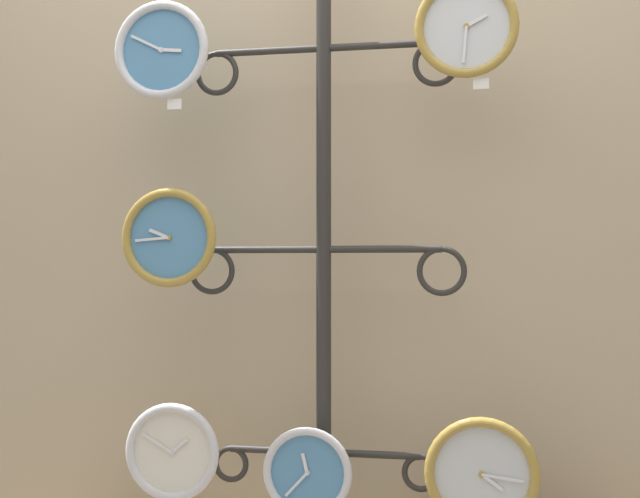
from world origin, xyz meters
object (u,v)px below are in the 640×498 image
(clock_bottom_right, at_px, (482,474))
(display_stand, at_px, (324,402))
(clock_middle_left, at_px, (169,238))
(clock_bottom_center, at_px, (308,472))
(clock_bottom_left, at_px, (173,452))
(clock_top_right, at_px, (467,27))
(clock_top_left, at_px, (162,50))

(clock_bottom_right, bearing_deg, display_stand, 165.43)
(clock_middle_left, bearing_deg, clock_bottom_center, 1.36)
(clock_bottom_left, bearing_deg, clock_bottom_right, -0.23)
(clock_top_right, relative_size, clock_bottom_right, 0.92)
(clock_middle_left, relative_size, clock_bottom_center, 1.13)
(display_stand, xyz_separation_m, clock_bottom_right, (0.42, -0.11, -0.15))
(clock_bottom_left, relative_size, clock_bottom_center, 1.11)
(clock_bottom_left, bearing_deg, display_stand, 15.29)
(clock_top_right, xyz_separation_m, clock_bottom_left, (-0.78, -0.01, -1.11))
(clock_bottom_left, distance_m, clock_bottom_right, 0.82)
(display_stand, bearing_deg, clock_top_left, -168.70)
(display_stand, relative_size, clock_top_left, 7.10)
(clock_middle_left, bearing_deg, clock_bottom_left, -12.03)
(clock_top_left, xyz_separation_m, clock_bottom_center, (0.41, -0.01, -1.13))
(clock_top_left, bearing_deg, clock_top_right, -0.37)
(display_stand, relative_size, clock_middle_left, 7.18)
(clock_bottom_left, height_order, clock_bottom_right, clock_bottom_left)
(clock_bottom_left, distance_m, clock_bottom_center, 0.37)
(clock_top_left, relative_size, clock_middle_left, 1.01)
(clock_top_right, distance_m, clock_bottom_right, 1.13)
(clock_bottom_right, bearing_deg, clock_top_left, 178.43)
(clock_middle_left, bearing_deg, clock_bottom_right, -0.41)
(clock_middle_left, height_order, clock_bottom_center, clock_middle_left)
(clock_bottom_left, bearing_deg, clock_middle_left, 167.97)
(clock_top_right, xyz_separation_m, clock_bottom_center, (-0.41, -0.00, -1.15))
(clock_bottom_center, bearing_deg, display_stand, 76.36)
(display_stand, xyz_separation_m, clock_middle_left, (-0.40, -0.10, 0.45))
(clock_top_left, bearing_deg, clock_bottom_center, -1.19)
(clock_top_right, bearing_deg, clock_bottom_right, -27.74)
(clock_top_left, height_order, clock_bottom_center, clock_top_left)
(clock_top_left, distance_m, clock_bottom_left, 1.09)
(display_stand, relative_size, clock_top_right, 7.28)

